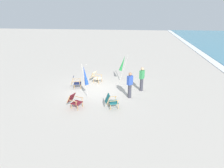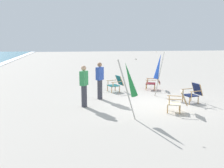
# 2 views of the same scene
# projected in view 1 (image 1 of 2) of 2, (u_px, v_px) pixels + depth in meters

# --- Properties ---
(ground_plane) EXTENTS (80.00, 80.00, 0.00)m
(ground_plane) POSITION_uv_depth(u_px,v_px,m) (98.00, 89.00, 13.69)
(ground_plane) COLOR #B2AAA0
(beach_chair_far_center) EXTENTS (0.79, 0.88, 0.80)m
(beach_chair_far_center) POSITION_uv_depth(u_px,v_px,m) (96.00, 77.00, 14.88)
(beach_chair_far_center) COLOR beige
(beach_chair_far_center) RESTS_ON ground
(beach_chair_front_right) EXTENTS (0.76, 0.85, 0.81)m
(beach_chair_front_right) POSITION_uv_depth(u_px,v_px,m) (111.00, 101.00, 11.01)
(beach_chair_front_right) COLOR #196066
(beach_chair_front_right) RESTS_ON ground
(beach_chair_front_left) EXTENTS (0.70, 0.78, 0.82)m
(beach_chair_front_left) POSITION_uv_depth(u_px,v_px,m) (75.00, 82.00, 13.83)
(beach_chair_front_left) COLOR #19234C
(beach_chair_front_left) RESTS_ON ground
(beach_chair_back_right) EXTENTS (0.80, 0.90, 0.79)m
(beach_chair_back_right) POSITION_uv_depth(u_px,v_px,m) (74.00, 100.00, 11.05)
(beach_chair_back_right) COLOR maroon
(beach_chair_back_right) RESTS_ON ground
(umbrella_furled_green) EXTENTS (0.23, 0.69, 2.05)m
(umbrella_furled_green) POSITION_uv_depth(u_px,v_px,m) (123.00, 64.00, 14.90)
(umbrella_furled_green) COLOR #B7B2A8
(umbrella_furled_green) RESTS_ON ground
(umbrella_furled_blue) EXTENTS (0.35, 0.49, 2.10)m
(umbrella_furled_blue) POSITION_uv_depth(u_px,v_px,m) (85.00, 76.00, 12.09)
(umbrella_furled_blue) COLOR #B7B2A8
(umbrella_furled_blue) RESTS_ON ground
(person_near_chairs) EXTENTS (0.39, 0.35, 1.63)m
(person_near_chairs) POSITION_uv_depth(u_px,v_px,m) (142.00, 79.00, 13.18)
(person_near_chairs) COLOR #383842
(person_near_chairs) RESTS_ON ground
(person_by_waterline) EXTENTS (0.39, 0.38, 1.63)m
(person_by_waterline) POSITION_uv_depth(u_px,v_px,m) (130.00, 85.00, 12.14)
(person_by_waterline) COLOR #383842
(person_by_waterline) RESTS_ON ground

